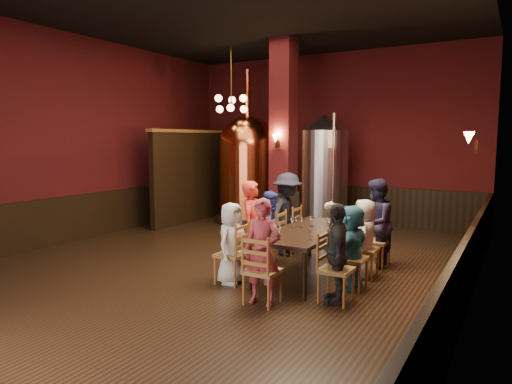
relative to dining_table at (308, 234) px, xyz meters
The scene contains 40 objects.
room 2.19m from the dining_table, behind, with size 10.00×10.02×4.50m.
wainscot_right 2.43m from the dining_table, ahead, with size 0.08×9.90×1.00m, color black.
wainscot_back 5.13m from the dining_table, 107.42° to the left, with size 7.90×0.08×1.00m, color black.
wainscot_left 5.50m from the dining_table, behind, with size 0.08×9.90×1.00m, color black.
column 3.64m from the dining_table, 123.88° to the left, with size 0.58×0.58×4.50m, color #410D0F.
partition 5.70m from the dining_table, 146.51° to the left, with size 0.22×3.50×2.40m, color black.
pendant_cluster 5.00m from the dining_table, 139.65° to the left, with size 0.90×0.90×1.70m, color #A57226, non-canonical shape.
sconce_wall 2.90m from the dining_table, 17.23° to the left, with size 0.20×0.20×0.36m, color black, non-canonical shape.
sconce_column 3.40m from the dining_table, 127.02° to the left, with size 0.20×0.20×0.36m, color black, non-canonical shape.
dining_table is the anchor object (origin of this frame).
chair_0 1.33m from the dining_table, 129.69° to the right, with size 0.46×0.46×0.92m, color #935F25, non-canonical shape.
person_0 1.31m from the dining_table, 129.69° to the right, with size 0.62×0.40×1.26m, color silver.
chair_1 0.94m from the dining_table, 158.11° to the right, with size 0.46×0.46×0.92m, color #935F25, non-canonical shape.
person_1 0.92m from the dining_table, 158.11° to the right, with size 0.56×0.37×1.54m, color red.
chair_2 0.94m from the dining_table, 159.45° to the left, with size 0.46×0.46×0.92m, color #935F25, non-canonical shape.
person_2 0.91m from the dining_table, 159.45° to the left, with size 0.64×0.31×1.31m, color navy.
chair_3 1.33m from the dining_table, 131.03° to the left, with size 0.46×0.46×0.92m, color #935F25, non-canonical shape.
person_3 1.32m from the dining_table, 131.03° to the left, with size 1.03×0.59×1.59m, color black.
chair_4 1.33m from the dining_table, 48.97° to the right, with size 0.46×0.46×0.92m, color #935F25, non-canonical shape.
person_4 1.31m from the dining_table, 48.97° to the right, with size 0.80×0.34×1.37m, color black.
chair_5 0.94m from the dining_table, 20.55° to the right, with size 0.46×0.46×0.92m, color #935F25, non-canonical shape.
person_5 0.91m from the dining_table, 20.55° to the right, with size 1.18×0.37×1.27m, color #2A6C7F.
chair_6 0.94m from the dining_table, 21.89° to the left, with size 0.46×0.46×0.92m, color #935F25, non-canonical shape.
person_6 0.91m from the dining_table, 21.89° to the left, with size 0.62×0.40×1.27m, color #B2A99D.
chair_7 1.33m from the dining_table, 50.31° to the left, with size 0.46×0.46×0.92m, color #935F25, non-canonical shape.
person_7 1.32m from the dining_table, 50.31° to the left, with size 0.76×0.37×1.55m, color #1D1932.
chair_8 1.57m from the dining_table, 89.33° to the right, with size 0.46×0.46×0.92m, color #935F25, non-canonical shape.
person_8 1.55m from the dining_table, 89.33° to the right, with size 0.53×0.35×1.45m, color #92303B.
copper_kettle 4.98m from the dining_table, 132.71° to the left, with size 1.95×1.95×4.03m.
steel_vessel 4.01m from the dining_table, 108.11° to the left, with size 1.26×1.26×2.83m.
rose_vase 0.82m from the dining_table, 81.94° to the left, with size 0.23×0.23×0.39m.
wine_glass_0 0.78m from the dining_table, 63.96° to the right, with size 0.07×0.07×0.17m, color white, non-canonical shape.
wine_glass_1 0.33m from the dining_table, behind, with size 0.07×0.07×0.17m, color white, non-canonical shape.
wine_glass_2 0.34m from the dining_table, 98.76° to the left, with size 0.07×0.07×0.17m, color white, non-canonical shape.
wine_glass_3 0.40m from the dining_table, 44.51° to the left, with size 0.07×0.07×0.17m, color white, non-canonical shape.
wine_glass_4 0.92m from the dining_table, 93.18° to the right, with size 0.07×0.07×0.17m, color white, non-canonical shape.
wine_glass_5 0.26m from the dining_table, 142.25° to the left, with size 0.07×0.07×0.17m, color white, non-canonical shape.
wine_glass_6 0.36m from the dining_table, 150.69° to the left, with size 0.07×0.07×0.17m, color white, non-canonical shape.
wine_glass_7 0.72m from the dining_table, 105.03° to the right, with size 0.07×0.07×0.17m, color white, non-canonical shape.
wine_glass_8 0.35m from the dining_table, 105.06° to the left, with size 0.07×0.07×0.17m, color white, non-canonical shape.
Camera 1 is at (4.49, -6.71, 2.23)m, focal length 32.00 mm.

